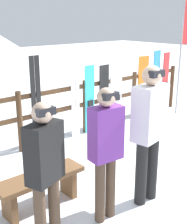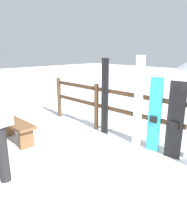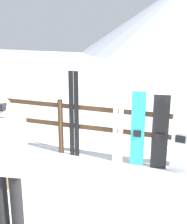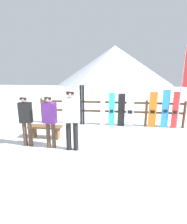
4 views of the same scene
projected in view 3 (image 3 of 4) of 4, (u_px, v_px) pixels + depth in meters
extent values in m
plane|color=white|center=(103.00, 219.00, 4.26)|extent=(40.00, 40.00, 0.00)
cylinder|color=#4C331E|center=(61.00, 127.00, 6.24)|extent=(0.10, 0.10, 1.11)
cylinder|color=#4C331E|center=(134.00, 136.00, 5.76)|extent=(0.10, 0.10, 1.11)
cube|color=#4C331E|center=(134.00, 133.00, 5.75)|extent=(5.98, 0.05, 0.08)
cube|color=#4C331E|center=(135.00, 113.00, 5.64)|extent=(5.98, 0.05, 0.08)
cube|color=brown|center=(1.00, 182.00, 4.86)|extent=(0.08, 0.29, 0.39)
cylinder|color=black|center=(2.00, 202.00, 3.90)|extent=(0.15, 0.15, 0.87)
cylinder|color=black|center=(17.00, 205.00, 3.84)|extent=(0.15, 0.15, 0.87)
cube|color=white|center=(4.00, 145.00, 3.65)|extent=(0.51, 0.34, 0.69)
sphere|color=#D8B293|center=(1.00, 107.00, 3.51)|extent=(0.24, 0.24, 0.24)
cube|color=black|center=(71.00, 115.00, 6.02)|extent=(0.09, 0.02, 1.70)
cube|color=black|center=(77.00, 115.00, 5.99)|extent=(0.09, 0.02, 1.70)
cube|color=white|center=(115.00, 117.00, 5.73)|extent=(0.09, 0.02, 1.78)
cube|color=white|center=(121.00, 118.00, 5.69)|extent=(0.09, 0.02, 1.78)
cube|color=#2DBFCC|center=(138.00, 129.00, 5.64)|extent=(0.25, 0.04, 1.41)
cube|color=black|center=(137.00, 134.00, 5.64)|extent=(0.14, 0.04, 0.12)
cube|color=black|center=(160.00, 133.00, 5.52)|extent=(0.29, 0.06, 1.38)
cube|color=black|center=(160.00, 137.00, 5.52)|extent=(0.16, 0.05, 0.12)
cube|color=white|center=(181.00, 135.00, 5.41)|extent=(0.31, 0.07, 1.39)
cube|color=black|center=(180.00, 139.00, 5.40)|extent=(0.17, 0.05, 0.12)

